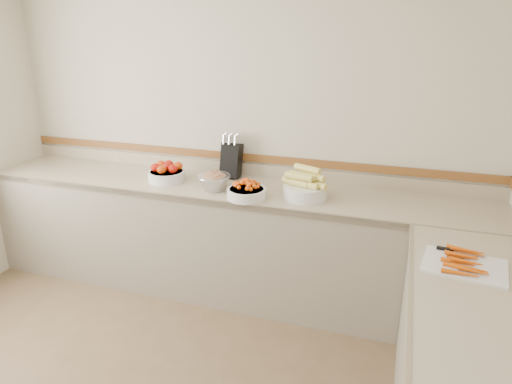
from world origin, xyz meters
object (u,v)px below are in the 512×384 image
(cherry_tomato_bowl, at_px, (247,191))
(knife_block, at_px, (231,159))
(tomato_bowl, at_px, (167,173))
(rhubarb_bowl, at_px, (214,181))
(cutting_board, at_px, (464,263))
(corn_bowl, at_px, (305,187))

(cherry_tomato_bowl, bearing_deg, knife_block, 123.25)
(tomato_bowl, distance_m, cherry_tomato_bowl, 0.76)
(tomato_bowl, relative_size, cherry_tomato_bowl, 1.04)
(knife_block, height_order, rhubarb_bowl, knife_block)
(tomato_bowl, bearing_deg, knife_block, 28.55)
(cutting_board, bearing_deg, rhubarb_bowl, 158.16)
(tomato_bowl, xyz_separation_m, cherry_tomato_bowl, (0.74, -0.18, -0.01))
(knife_block, bearing_deg, tomato_bowl, -151.45)
(cherry_tomato_bowl, height_order, cutting_board, cherry_tomato_bowl)
(cherry_tomato_bowl, height_order, corn_bowl, corn_bowl)
(knife_block, distance_m, rhubarb_bowl, 0.35)
(knife_block, relative_size, rhubarb_bowl, 1.46)
(corn_bowl, distance_m, rhubarb_bowl, 0.68)
(rhubarb_bowl, bearing_deg, cutting_board, -21.84)
(corn_bowl, bearing_deg, rhubarb_bowl, -175.53)
(cutting_board, bearing_deg, cherry_tomato_bowl, 157.13)
(tomato_bowl, height_order, cutting_board, tomato_bowl)
(corn_bowl, height_order, rhubarb_bowl, corn_bowl)
(rhubarb_bowl, height_order, cutting_board, rhubarb_bowl)
(cutting_board, bearing_deg, corn_bowl, 143.88)
(cherry_tomato_bowl, xyz_separation_m, rhubarb_bowl, (-0.29, 0.09, 0.02))
(tomato_bowl, height_order, corn_bowl, corn_bowl)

